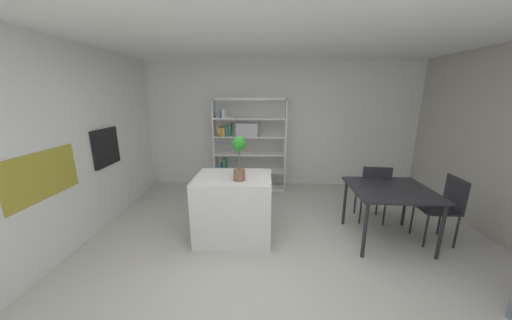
{
  "coord_description": "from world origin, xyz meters",
  "views": [
    {
      "loc": [
        -0.0,
        -2.65,
        1.97
      ],
      "look_at": [
        -0.16,
        0.95,
        1.03
      ],
      "focal_mm": 18.08,
      "sensor_mm": 36.0,
      "label": 1
    }
  ],
  "objects_px": {
    "kitchen_island": "(234,207)",
    "dining_chair_far": "(374,189)",
    "dining_table": "(391,194)",
    "open_bookshelf": "(245,142)",
    "potted_plant_on_island": "(239,155)",
    "dining_chair_window_side": "(445,204)",
    "built_in_oven": "(106,147)"
  },
  "relations": [
    {
      "from": "dining_table",
      "to": "dining_chair_window_side",
      "type": "relative_size",
      "value": 1.12
    },
    {
      "from": "dining_table",
      "to": "open_bookshelf",
      "type": "bearing_deg",
      "value": 137.78
    },
    {
      "from": "kitchen_island",
      "to": "potted_plant_on_island",
      "type": "xyz_separation_m",
      "value": [
        0.1,
        -0.15,
        0.78
      ]
    },
    {
      "from": "kitchen_island",
      "to": "dining_chair_far",
      "type": "relative_size",
      "value": 1.1
    },
    {
      "from": "kitchen_island",
      "to": "dining_chair_window_side",
      "type": "distance_m",
      "value": 2.81
    },
    {
      "from": "potted_plant_on_island",
      "to": "dining_chair_window_side",
      "type": "bearing_deg",
      "value": 3.44
    },
    {
      "from": "kitchen_island",
      "to": "dining_chair_far",
      "type": "distance_m",
      "value": 2.15
    },
    {
      "from": "open_bookshelf",
      "to": "dining_chair_window_side",
      "type": "xyz_separation_m",
      "value": [
        2.82,
        -1.9,
        -0.45
      ]
    },
    {
      "from": "kitchen_island",
      "to": "dining_chair_window_side",
      "type": "height_order",
      "value": "dining_chair_window_side"
    },
    {
      "from": "potted_plant_on_island",
      "to": "dining_chair_far",
      "type": "xyz_separation_m",
      "value": [
        1.98,
        0.67,
        -0.68
      ]
    },
    {
      "from": "dining_chair_far",
      "to": "dining_table",
      "type": "bearing_deg",
      "value": 96.57
    },
    {
      "from": "dining_chair_far",
      "to": "kitchen_island",
      "type": "bearing_deg",
      "value": 19.53
    },
    {
      "from": "dining_chair_window_side",
      "to": "dining_table",
      "type": "bearing_deg",
      "value": -89.15
    },
    {
      "from": "open_bookshelf",
      "to": "dining_chair_window_side",
      "type": "distance_m",
      "value": 3.43
    },
    {
      "from": "kitchen_island",
      "to": "dining_chair_window_side",
      "type": "relative_size",
      "value": 1.11
    },
    {
      "from": "built_in_oven",
      "to": "dining_table",
      "type": "xyz_separation_m",
      "value": [
        4.08,
        -0.46,
        -0.5
      ]
    },
    {
      "from": "potted_plant_on_island",
      "to": "dining_chair_far",
      "type": "relative_size",
      "value": 0.61
    },
    {
      "from": "kitchen_island",
      "to": "open_bookshelf",
      "type": "distance_m",
      "value": 1.99
    },
    {
      "from": "open_bookshelf",
      "to": "dining_table",
      "type": "bearing_deg",
      "value": -42.22
    },
    {
      "from": "kitchen_island",
      "to": "dining_table",
      "type": "height_order",
      "value": "kitchen_island"
    },
    {
      "from": "built_in_oven",
      "to": "potted_plant_on_island",
      "type": "distance_m",
      "value": 2.19
    },
    {
      "from": "dining_table",
      "to": "dining_chair_far",
      "type": "height_order",
      "value": "dining_chair_far"
    },
    {
      "from": "built_in_oven",
      "to": "dining_table",
      "type": "distance_m",
      "value": 4.14
    },
    {
      "from": "built_in_oven",
      "to": "dining_chair_far",
      "type": "relative_size",
      "value": 0.64
    },
    {
      "from": "potted_plant_on_island",
      "to": "dining_table",
      "type": "height_order",
      "value": "potted_plant_on_island"
    },
    {
      "from": "kitchen_island",
      "to": "dining_table",
      "type": "bearing_deg",
      "value": 0.38
    },
    {
      "from": "kitchen_island",
      "to": "built_in_oven",
      "type": "bearing_deg",
      "value": 166.51
    },
    {
      "from": "open_bookshelf",
      "to": "dining_chair_window_side",
      "type": "height_order",
      "value": "open_bookshelf"
    },
    {
      "from": "built_in_oven",
      "to": "dining_table",
      "type": "relative_size",
      "value": 0.59
    },
    {
      "from": "open_bookshelf",
      "to": "dining_chair_window_side",
      "type": "bearing_deg",
      "value": -34.0
    },
    {
      "from": "dining_table",
      "to": "dining_chair_far",
      "type": "xyz_separation_m",
      "value": [
        -0.01,
        0.5,
        -0.13
      ]
    },
    {
      "from": "dining_chair_far",
      "to": "potted_plant_on_island",
      "type": "bearing_deg",
      "value": 24.21
    }
  ]
}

